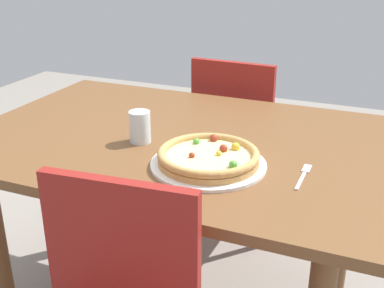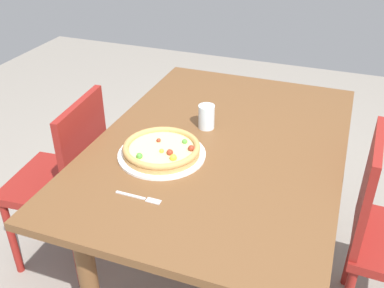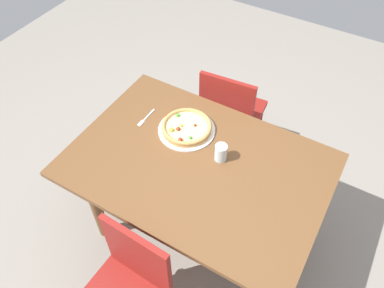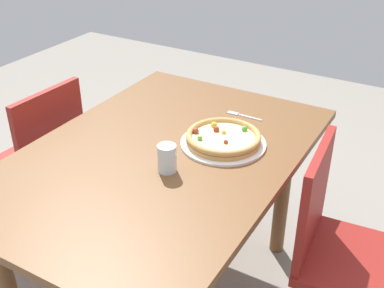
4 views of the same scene
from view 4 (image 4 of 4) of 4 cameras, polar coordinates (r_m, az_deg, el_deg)
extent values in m
cube|color=brown|center=(1.87, -3.79, -1.43)|extent=(1.41, 0.97, 0.03)
cylinder|color=brown|center=(2.38, 10.64, -5.40)|extent=(0.07, 0.07, 0.73)
cylinder|color=brown|center=(1.99, -20.93, -15.55)|extent=(0.07, 0.07, 0.73)
cylinder|color=brown|center=(2.62, -2.93, -1.30)|extent=(0.07, 0.07, 0.73)
cylinder|color=maroon|center=(2.22, 14.04, -13.82)|extent=(0.04, 0.04, 0.43)
cube|color=maroon|center=(1.93, 18.78, -13.13)|extent=(0.43, 0.43, 0.04)
cube|color=maroon|center=(1.80, 14.17, -6.38)|extent=(0.38, 0.06, 0.42)
cylinder|color=maroon|center=(2.81, -17.29, -3.99)|extent=(0.04, 0.04, 0.43)
cylinder|color=maroon|center=(2.42, -17.80, -10.20)|extent=(0.04, 0.04, 0.43)
cylinder|color=maroon|center=(2.59, -12.23, -6.34)|extent=(0.04, 0.04, 0.43)
cube|color=maroon|center=(2.48, -18.34, -2.48)|extent=(0.42, 0.42, 0.04)
cube|color=maroon|center=(2.24, -16.16, 1.09)|extent=(0.38, 0.05, 0.42)
cylinder|color=white|center=(1.91, 3.70, 0.08)|extent=(0.34, 0.34, 0.01)
cylinder|color=tan|center=(1.91, 3.71, 0.45)|extent=(0.29, 0.29, 0.02)
cylinder|color=beige|center=(1.90, 3.72, 0.76)|extent=(0.26, 0.26, 0.01)
torus|color=tan|center=(1.90, 3.73, 0.95)|extent=(0.30, 0.30, 0.02)
sphere|color=#4C9E38|center=(1.95, 6.21, 1.80)|extent=(0.02, 0.02, 0.02)
sphere|color=maroon|center=(1.94, 2.89, 1.74)|extent=(0.03, 0.03, 0.03)
sphere|color=#4C9E38|center=(1.87, 0.93, 0.68)|extent=(0.02, 0.02, 0.02)
sphere|color=maroon|center=(1.86, 4.00, 0.25)|extent=(0.02, 0.02, 0.02)
sphere|color=maroon|center=(1.92, 0.43, 1.54)|extent=(0.03, 0.03, 0.03)
sphere|color=gold|center=(1.92, 3.77, 1.41)|extent=(0.02, 0.02, 0.02)
sphere|color=gold|center=(1.97, 2.61, 2.27)|extent=(0.03, 0.03, 0.03)
cube|color=silver|center=(2.13, 6.88, 3.12)|extent=(0.01, 0.11, 0.00)
cube|color=silver|center=(2.16, 4.84, 3.66)|extent=(0.02, 0.05, 0.00)
cylinder|color=silver|center=(1.73, -2.97, -1.69)|extent=(0.07, 0.07, 0.10)
camera|label=1|loc=(2.03, 44.29, 11.80)|focal=45.55mm
camera|label=2|loc=(3.09, 5.32, 28.97)|focal=41.07mm
camera|label=3|loc=(2.27, -53.32, 38.59)|focal=35.71mm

